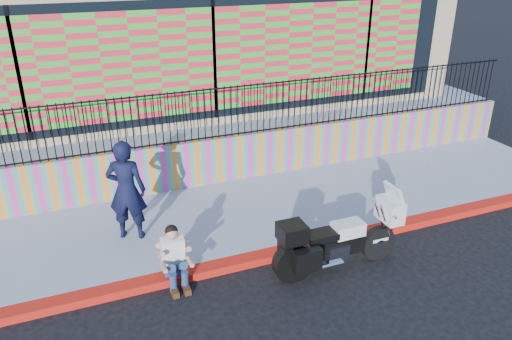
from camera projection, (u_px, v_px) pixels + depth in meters
ground at (285, 255)px, 9.35m from camera, size 90.00×90.00×0.00m
red_curb at (286, 252)px, 9.32m from camera, size 16.00×0.30×0.15m
sidewalk at (253, 212)px, 10.72m from camera, size 16.00×3.00×0.15m
mural_wall at (228, 158)px, 11.81m from camera, size 16.00×0.20×1.10m
metal_fence at (227, 112)px, 11.34m from camera, size 15.80×0.04×1.20m
elevated_platform at (177, 104)px, 16.16m from camera, size 16.00×10.00×1.25m
storefront_building at (173, 21)px, 14.90m from camera, size 14.00×8.06×4.00m
police_motorcycle at (336, 239)px, 8.70m from camera, size 2.37×0.78×1.48m
police_officer at (127, 190)px, 9.28m from camera, size 0.85×0.71×1.98m
seated_man at (175, 262)px, 8.37m from camera, size 0.54×0.71×1.06m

